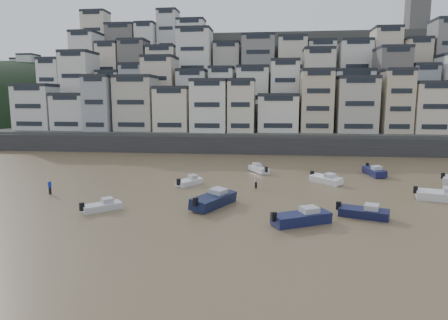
# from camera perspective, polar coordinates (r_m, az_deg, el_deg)

# --- Properties ---
(harbor_wall) EXTENTS (140.00, 3.00, 3.50)m
(harbor_wall) POSITION_cam_1_polar(r_m,az_deg,el_deg) (82.67, 6.72, 2.07)
(harbor_wall) COLOR #38383A
(harbor_wall) RESTS_ON ground
(hillside) EXTENTS (141.04, 66.00, 50.00)m
(hillside) POSITION_cam_1_polar(r_m,az_deg,el_deg) (122.06, 9.09, 9.46)
(hillside) COLOR #4C4C47
(hillside) RESTS_ON ground
(headland) EXTENTS (216.00, 135.00, 53.33)m
(headland) POSITION_cam_1_polar(r_m,az_deg,el_deg) (185.12, -27.92, 4.26)
(headland) COLOR black
(headland) RESTS_ON ground
(boat_a) EXTENTS (6.27, 4.66, 1.65)m
(boat_a) POSITION_cam_1_polar(r_m,az_deg,el_deg) (37.20, 11.00, -7.78)
(boat_a) COLOR #151B44
(boat_a) RESTS_ON ground
(boat_b) EXTENTS (5.28, 3.28, 1.37)m
(boat_b) POSITION_cam_1_polar(r_m,az_deg,el_deg) (40.72, 19.35, -6.88)
(boat_b) COLOR #12173B
(boat_b) RESTS_ON ground
(boat_c) EXTENTS (4.95, 7.17, 1.87)m
(boat_c) POSITION_cam_1_polar(r_m,az_deg,el_deg) (42.36, -1.49, -5.42)
(boat_c) COLOR #121A3A
(boat_c) RESTS_ON ground
(boat_d) EXTENTS (6.11, 3.29, 1.59)m
(boat_d) POSITION_cam_1_polar(r_m,az_deg,el_deg) (50.77, 28.76, -4.30)
(boat_d) COLOR silver
(boat_d) RESTS_ON ground
(boat_e) EXTENTS (4.69, 4.88, 1.39)m
(boat_e) POSITION_cam_1_polar(r_m,az_deg,el_deg) (55.40, 14.34, -2.56)
(boat_e) COLOR white
(boat_e) RESTS_ON ground
(boat_f) EXTENTS (3.48, 4.52, 1.20)m
(boat_f) POSITION_cam_1_polar(r_m,az_deg,el_deg) (52.81, -4.94, -2.97)
(boat_f) COLOR white
(boat_f) RESTS_ON ground
(boat_h) EXTENTS (3.86, 5.22, 1.38)m
(boat_h) POSITION_cam_1_polar(r_m,az_deg,el_deg) (61.99, 5.00, -1.14)
(boat_h) COLOR silver
(boat_h) RESTS_ON ground
(boat_i) EXTENTS (2.74, 6.10, 1.61)m
(boat_i) POSITION_cam_1_polar(r_m,az_deg,el_deg) (63.37, 20.67, -1.35)
(boat_i) COLOR #151843
(boat_i) RESTS_ON ground
(boat_j) EXTENTS (4.05, 3.95, 1.16)m
(boat_j) POSITION_cam_1_polar(r_m,az_deg,el_deg) (42.67, -17.04, -6.20)
(boat_j) COLOR silver
(boat_j) RESTS_ON ground
(person_blue) EXTENTS (0.44, 0.44, 1.74)m
(person_blue) POSITION_cam_1_polar(r_m,az_deg,el_deg) (52.14, -23.62, -3.54)
(person_blue) COLOR #162CAA
(person_blue) RESTS_ON ground
(person_pink) EXTENTS (0.44, 0.44, 1.74)m
(person_pink) POSITION_cam_1_polar(r_m,az_deg,el_deg) (51.04, 4.59, -3.07)
(person_pink) COLOR #D19499
(person_pink) RESTS_ON ground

